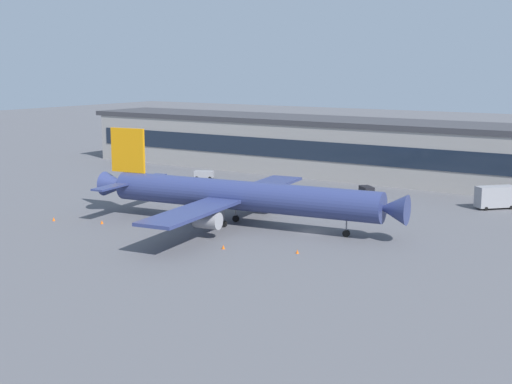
# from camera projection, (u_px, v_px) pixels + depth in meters

# --- Properties ---
(ground_plane) EXTENTS (600.00, 600.00, 0.00)m
(ground_plane) POSITION_uv_depth(u_px,v_px,m) (311.00, 232.00, 110.44)
(ground_plane) COLOR #56565B
(terminal_building) EXTENTS (187.22, 20.23, 13.31)m
(terminal_building) POSITION_uv_depth(u_px,v_px,m) (433.00, 153.00, 154.74)
(terminal_building) COLOR #9E9993
(terminal_building) RESTS_ON ground_plane
(airliner) EXTENTS (54.57, 47.07, 15.08)m
(airliner) POSITION_uv_depth(u_px,v_px,m) (237.00, 195.00, 114.16)
(airliner) COLOR navy
(airliner) RESTS_ON ground_plane
(baggage_tug) EXTENTS (4.01, 3.91, 1.85)m
(baggage_tug) POSITION_uv_depth(u_px,v_px,m) (367.00, 190.00, 141.22)
(baggage_tug) COLOR black
(baggage_tug) RESTS_ON ground_plane
(follow_me_car) EXTENTS (4.79, 3.62, 1.85)m
(follow_me_car) POSITION_uv_depth(u_px,v_px,m) (204.00, 174.00, 162.03)
(follow_me_car) COLOR gray
(follow_me_car) RESTS_ON ground_plane
(catering_truck) EXTENTS (6.85, 7.01, 4.15)m
(catering_truck) POSITION_uv_depth(u_px,v_px,m) (496.00, 196.00, 128.01)
(catering_truck) COLOR gray
(catering_truck) RESTS_ON ground_plane
(traffic_cone_0) EXTENTS (0.44, 0.44, 0.55)m
(traffic_cone_0) POSITION_uv_depth(u_px,v_px,m) (297.00, 252.00, 97.69)
(traffic_cone_0) COLOR #F2590C
(traffic_cone_0) RESTS_ON ground_plane
(traffic_cone_1) EXTENTS (0.47, 0.47, 0.59)m
(traffic_cone_1) POSITION_uv_depth(u_px,v_px,m) (223.00, 247.00, 100.10)
(traffic_cone_1) COLOR #F2590C
(traffic_cone_1) RESTS_ON ground_plane
(traffic_cone_2) EXTENTS (0.49, 0.49, 0.62)m
(traffic_cone_2) POSITION_uv_depth(u_px,v_px,m) (102.00, 222.00, 115.97)
(traffic_cone_2) COLOR #F2590C
(traffic_cone_2) RESTS_ON ground_plane
(traffic_cone_3) EXTENTS (0.51, 0.51, 0.63)m
(traffic_cone_3) POSITION_uv_depth(u_px,v_px,m) (54.00, 219.00, 118.21)
(traffic_cone_3) COLOR #F2590C
(traffic_cone_3) RESTS_ON ground_plane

